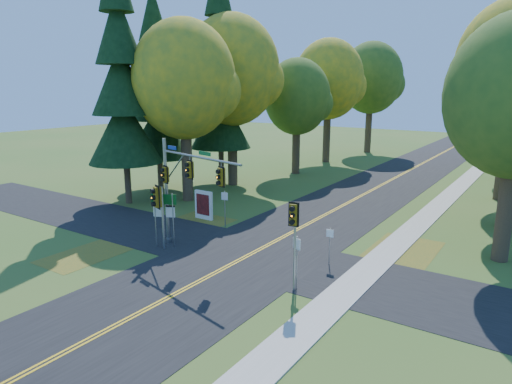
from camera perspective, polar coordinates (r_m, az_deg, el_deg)
The scene contains 25 objects.
ground at distance 23.89m, azimuth -3.40°, elevation -9.21°, with size 160.00×160.00×0.00m, color #345B20.
road_main at distance 23.89m, azimuth -3.40°, elevation -9.19°, with size 8.00×160.00×0.02m, color black.
road_cross at distance 25.39m, azimuth -0.65°, elevation -7.78°, with size 60.00×6.00×0.02m, color black.
centerline_left at distance 23.94m, azimuth -3.59°, elevation -9.10°, with size 0.10×160.00×0.01m, color gold.
centerline_right at distance 23.82m, azimuth -3.21°, elevation -9.21°, with size 0.10×160.00×0.01m, color gold.
sidewalk_east at distance 21.02m, azimuth 10.54°, elevation -12.58°, with size 1.60×160.00×0.06m, color #9E998E.
leaf_patch_w_near at distance 30.72m, azimuth -8.58°, elevation -4.19°, with size 4.00×6.00×0.00m, color olive.
leaf_patch_e at distance 26.09m, azimuth 17.08°, elevation -7.81°, with size 3.50×8.00×0.00m, color olive.
leaf_patch_w_far at distance 27.06m, azimuth -20.27°, elevation -7.30°, with size 3.00×5.00×0.00m, color olive.
tree_w_a at distance 36.45m, azimuth -8.80°, elevation 13.63°, with size 8.00×8.00×14.15m.
tree_w_b at distance 42.19m, azimuth -2.91°, elevation 14.87°, with size 8.60×8.60×15.38m.
tree_w_c at distance 47.90m, azimuth 5.26°, elevation 11.72°, with size 6.80×6.80×11.91m.
tree_w_d at distance 55.94m, azimuth 9.17°, elevation 13.69°, with size 8.20×8.20×14.56m.
tree_w_e at distance 65.57m, azimuth 14.29°, elevation 13.61°, with size 8.40×8.40×14.97m.
pine_a at distance 36.54m, azimuth -16.47°, elevation 12.78°, with size 5.60×5.60×19.48m.
pine_b at distance 41.02m, azimuth -12.31°, elevation 11.56°, with size 5.60×5.60×17.31m.
pine_c at distance 42.72m, azimuth -4.55°, elevation 13.91°, with size 5.60×5.60×20.56m.
traffic_mast at distance 25.27m, azimuth -9.28°, elevation 1.34°, with size 6.67×1.79×6.20m.
east_signal_pole at distance 19.96m, azimuth 4.75°, elevation -4.06°, with size 0.48×0.56×4.20m.
ped_signal_pole at distance 25.87m, azimuth -12.14°, elevation -1.24°, with size 0.56×0.68×3.74m.
route_sign_cluster at distance 26.41m, azimuth -11.43°, elevation -2.10°, with size 1.38×0.65×3.20m.
info_kiosk at distance 31.85m, azimuth -6.55°, elevation -1.64°, with size 1.45×0.24×2.01m.
reg_sign_e_north at distance 23.87m, azimuth 9.20°, elevation -5.92°, with size 0.38×0.07×1.97m.
reg_sign_e_south at distance 20.77m, azimuth 5.11°, elevation -7.63°, with size 0.46×0.21×2.52m.
reg_sign_w at distance 29.66m, azimuth -3.93°, elevation -1.35°, with size 0.47×0.09×2.44m.
Camera 1 is at (13.44, -17.55, 9.07)m, focal length 32.00 mm.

